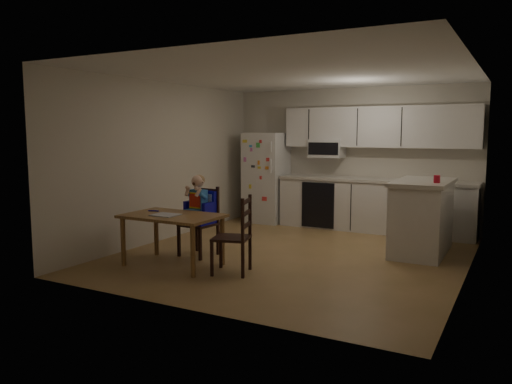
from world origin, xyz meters
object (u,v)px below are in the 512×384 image
object	(u,v)px
red_cup	(437,179)
chair_booster	(200,207)
refrigerator	(266,178)
chair_side	(239,230)
dining_table	(173,222)
kitchen_island	(422,217)

from	to	relation	value
red_cup	chair_booster	distance (m)	3.22
refrigerator	chair_booster	size ratio (longest dim) A/B	1.50
chair_side	refrigerator	bearing A→B (deg)	-174.12
chair_booster	refrigerator	bearing A→B (deg)	103.89
chair_booster	dining_table	bearing A→B (deg)	-84.83
red_cup	dining_table	distance (m)	3.54
kitchen_island	dining_table	distance (m)	3.49
dining_table	chair_booster	distance (m)	0.63
kitchen_island	red_cup	distance (m)	0.67
kitchen_island	chair_booster	xyz separation A→B (m)	(-2.69, -1.59, 0.16)
refrigerator	chair_side	xyz separation A→B (m)	(1.34, -3.33, -0.31)
kitchen_island	chair_side	world-z (taller)	kitchen_island
refrigerator	red_cup	size ratio (longest dim) A/B	16.45
chair_booster	chair_side	xyz separation A→B (m)	(0.94, -0.54, -0.15)
red_cup	chair_booster	size ratio (longest dim) A/B	0.09
refrigerator	red_cup	world-z (taller)	refrigerator
refrigerator	kitchen_island	bearing A→B (deg)	-21.12
chair_side	kitchen_island	bearing A→B (deg)	124.45
kitchen_island	chair_booster	bearing A→B (deg)	-149.40
refrigerator	chair_booster	distance (m)	2.83
refrigerator	dining_table	xyz separation A→B (m)	(0.40, -3.41, -0.28)
refrigerator	red_cup	xyz separation A→B (m)	(3.32, -1.49, 0.24)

